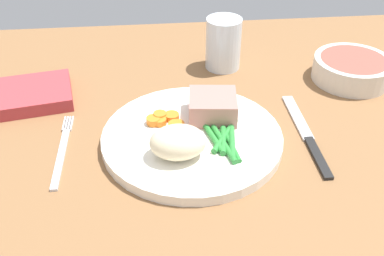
% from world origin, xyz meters
% --- Properties ---
extents(dining_table, '(1.20, 0.90, 0.02)m').
position_xyz_m(dining_table, '(0.00, 0.00, 0.01)').
color(dining_table, brown).
rests_on(dining_table, ground).
extents(dinner_plate, '(0.26, 0.26, 0.02)m').
position_xyz_m(dinner_plate, '(-0.01, 0.01, 0.03)').
color(dinner_plate, white).
rests_on(dinner_plate, dining_table).
extents(meat_portion, '(0.08, 0.08, 0.04)m').
position_xyz_m(meat_portion, '(0.02, 0.05, 0.05)').
color(meat_portion, '#B2756B').
rests_on(meat_portion, dinner_plate).
extents(mashed_potatoes, '(0.08, 0.06, 0.05)m').
position_xyz_m(mashed_potatoes, '(-0.04, -0.04, 0.06)').
color(mashed_potatoes, beige).
rests_on(mashed_potatoes, dinner_plate).
extents(carrot_slices, '(0.06, 0.05, 0.01)m').
position_xyz_m(carrot_slices, '(-0.05, 0.04, 0.04)').
color(carrot_slices, orange).
rests_on(carrot_slices, dinner_plate).
extents(green_beans, '(0.06, 0.10, 0.01)m').
position_xyz_m(green_beans, '(0.03, -0.02, 0.04)').
color(green_beans, '#2D8C38').
rests_on(green_beans, dinner_plate).
extents(fork, '(0.01, 0.17, 0.00)m').
position_xyz_m(fork, '(-0.20, 0.00, 0.02)').
color(fork, silver).
rests_on(fork, dining_table).
extents(knife, '(0.02, 0.21, 0.01)m').
position_xyz_m(knife, '(0.16, 0.00, 0.02)').
color(knife, black).
rests_on(knife, dining_table).
extents(water_glass, '(0.06, 0.06, 0.09)m').
position_xyz_m(water_glass, '(0.07, 0.23, 0.06)').
color(water_glass, silver).
rests_on(water_glass, dining_table).
extents(salad_bowl, '(0.14, 0.14, 0.04)m').
position_xyz_m(salad_bowl, '(0.29, 0.16, 0.04)').
color(salad_bowl, silver).
rests_on(salad_bowl, dining_table).
extents(napkin, '(0.15, 0.13, 0.02)m').
position_xyz_m(napkin, '(-0.27, 0.15, 0.03)').
color(napkin, '#B2383D').
rests_on(napkin, dining_table).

